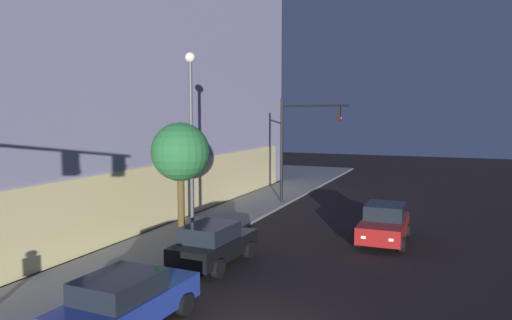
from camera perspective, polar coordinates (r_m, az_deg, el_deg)
traffic_light_far_corner at (r=30.22m, az=5.47°, el=3.15°), size 0.32×4.40×6.78m
street_lamp_sidewalk at (r=20.51m, az=-7.88°, el=4.11°), size 0.44×0.44×8.32m
sidewalk_tree at (r=20.57m, az=-9.14°, el=0.87°), size 2.54×2.54×5.35m
car_blue at (r=13.66m, az=-15.51°, el=-16.12°), size 4.52×2.20×1.59m
car_black at (r=18.57m, az=-5.18°, el=-10.03°), size 4.24×2.15×1.65m
car_red at (r=22.58m, az=15.26°, el=-7.40°), size 4.35×2.13×1.71m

